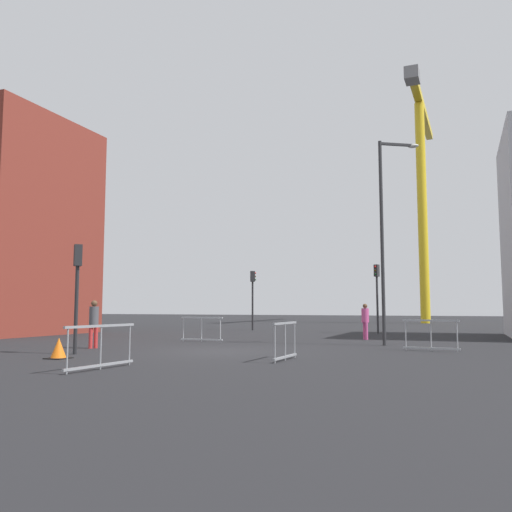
{
  "coord_description": "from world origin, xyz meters",
  "views": [
    {
      "loc": [
        7.74,
        -16.63,
        1.51
      ],
      "look_at": [
        0.0,
        3.38,
        3.59
      ],
      "focal_mm": 37.02,
      "sensor_mm": 36.0,
      "label": 1
    }
  ],
  "objects_px": {
    "streetlamp_tall": "(386,225)",
    "traffic_cone_on_verge": "(59,349)",
    "traffic_light_far": "(377,287)",
    "traffic_light_crosswalk": "(77,279)",
    "pedestrian_walking": "(94,320)",
    "pedestrian_waiting": "(365,319)",
    "traffic_light_corner": "(253,290)",
    "construction_crane": "(421,168)"
  },
  "relations": [
    {
      "from": "streetlamp_tall",
      "to": "traffic_cone_on_verge",
      "type": "relative_size",
      "value": 13.48
    },
    {
      "from": "traffic_light_far",
      "to": "traffic_cone_on_verge",
      "type": "relative_size",
      "value": 6.47
    },
    {
      "from": "streetlamp_tall",
      "to": "traffic_light_crosswalk",
      "type": "bearing_deg",
      "value": -139.54
    },
    {
      "from": "traffic_cone_on_verge",
      "to": "pedestrian_walking",
      "type": "bearing_deg",
      "value": 113.84
    },
    {
      "from": "streetlamp_tall",
      "to": "traffic_light_far",
      "type": "bearing_deg",
      "value": 100.65
    },
    {
      "from": "pedestrian_waiting",
      "to": "traffic_light_corner",
      "type": "bearing_deg",
      "value": 139.17
    },
    {
      "from": "pedestrian_waiting",
      "to": "construction_crane",
      "type": "bearing_deg",
      "value": 87.75
    },
    {
      "from": "streetlamp_tall",
      "to": "pedestrian_walking",
      "type": "xyz_separation_m",
      "value": [
        -9.95,
        -5.43,
        -3.77
      ]
    },
    {
      "from": "traffic_light_far",
      "to": "traffic_light_crosswalk",
      "type": "bearing_deg",
      "value": -112.58
    },
    {
      "from": "construction_crane",
      "to": "traffic_light_far",
      "type": "bearing_deg",
      "value": -93.71
    },
    {
      "from": "construction_crane",
      "to": "traffic_light_far",
      "type": "relative_size",
      "value": 5.6
    },
    {
      "from": "streetlamp_tall",
      "to": "traffic_light_corner",
      "type": "height_order",
      "value": "streetlamp_tall"
    },
    {
      "from": "traffic_light_crosswalk",
      "to": "traffic_cone_on_verge",
      "type": "relative_size",
      "value": 5.78
    },
    {
      "from": "traffic_light_far",
      "to": "traffic_light_corner",
      "type": "bearing_deg",
      "value": 171.05
    },
    {
      "from": "traffic_light_far",
      "to": "pedestrian_waiting",
      "type": "bearing_deg",
      "value": -87.06
    },
    {
      "from": "pedestrian_waiting",
      "to": "traffic_light_far",
      "type": "bearing_deg",
      "value": 92.94
    },
    {
      "from": "pedestrian_walking",
      "to": "traffic_light_corner",
      "type": "bearing_deg",
      "value": 90.41
    },
    {
      "from": "streetlamp_tall",
      "to": "pedestrian_walking",
      "type": "bearing_deg",
      "value": -151.35
    },
    {
      "from": "traffic_light_far",
      "to": "traffic_cone_on_verge",
      "type": "distance_m",
      "value": 19.82
    },
    {
      "from": "pedestrian_walking",
      "to": "pedestrian_waiting",
      "type": "distance_m",
      "value": 12.26
    },
    {
      "from": "traffic_light_crosswalk",
      "to": "pedestrian_waiting",
      "type": "bearing_deg",
      "value": 56.01
    },
    {
      "from": "traffic_light_corner",
      "to": "traffic_light_crosswalk",
      "type": "bearing_deg",
      "value": -86.5
    },
    {
      "from": "traffic_light_corner",
      "to": "traffic_light_crosswalk",
      "type": "relative_size",
      "value": 1.09
    },
    {
      "from": "construction_crane",
      "to": "streetlamp_tall",
      "type": "bearing_deg",
      "value": -89.28
    },
    {
      "from": "traffic_light_corner",
      "to": "pedestrian_walking",
      "type": "bearing_deg",
      "value": -89.59
    },
    {
      "from": "traffic_light_corner",
      "to": "pedestrian_waiting",
      "type": "relative_size",
      "value": 2.33
    },
    {
      "from": "traffic_light_far",
      "to": "construction_crane",
      "type": "bearing_deg",
      "value": 86.29
    },
    {
      "from": "traffic_cone_on_verge",
      "to": "traffic_light_far",
      "type": "bearing_deg",
      "value": 70.48
    },
    {
      "from": "streetlamp_tall",
      "to": "traffic_cone_on_verge",
      "type": "bearing_deg",
      "value": -132.92
    },
    {
      "from": "traffic_light_corner",
      "to": "construction_crane",
      "type": "bearing_deg",
      "value": 64.53
    },
    {
      "from": "traffic_light_corner",
      "to": "traffic_light_far",
      "type": "height_order",
      "value": "traffic_light_far"
    },
    {
      "from": "pedestrian_walking",
      "to": "streetlamp_tall",
      "type": "bearing_deg",
      "value": 28.65
    },
    {
      "from": "construction_crane",
      "to": "pedestrian_waiting",
      "type": "xyz_separation_m",
      "value": [
        -1.09,
        -27.72,
        -14.06
      ]
    },
    {
      "from": "streetlamp_tall",
      "to": "traffic_light_corner",
      "type": "bearing_deg",
      "value": 132.85
    },
    {
      "from": "traffic_light_crosswalk",
      "to": "pedestrian_walking",
      "type": "relative_size",
      "value": 2.02
    },
    {
      "from": "construction_crane",
      "to": "traffic_light_crosswalk",
      "type": "bearing_deg",
      "value": -102.42
    },
    {
      "from": "pedestrian_walking",
      "to": "traffic_light_crosswalk",
      "type": "bearing_deg",
      "value": -65.19
    },
    {
      "from": "traffic_cone_on_verge",
      "to": "traffic_light_crosswalk",
      "type": "bearing_deg",
      "value": 112.27
    },
    {
      "from": "traffic_light_far",
      "to": "traffic_cone_on_verge",
      "type": "xyz_separation_m",
      "value": [
        -6.57,
        -18.55,
        -2.39
      ]
    },
    {
      "from": "construction_crane",
      "to": "traffic_light_crosswalk",
      "type": "distance_m",
      "value": 41.66
    },
    {
      "from": "construction_crane",
      "to": "pedestrian_waiting",
      "type": "relative_size",
      "value": 13.35
    },
    {
      "from": "traffic_light_crosswalk",
      "to": "streetlamp_tall",
      "type": "bearing_deg",
      "value": 40.46
    }
  ]
}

